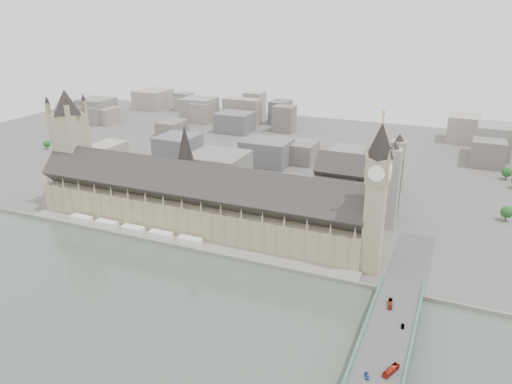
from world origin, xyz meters
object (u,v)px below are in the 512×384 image
at_px(red_bus_north, 390,304).
at_px(car_blue, 367,376).
at_px(red_bus_south, 391,370).
at_px(westminster_bridge, 381,363).
at_px(elizabeth_tower, 377,188).
at_px(victoria_tower, 71,143).
at_px(palace_of_westminster, 195,202).
at_px(westminster_abbey, 360,187).
at_px(car_silver, 403,326).

bearing_deg(red_bus_north, car_blue, -98.47).
relative_size(red_bus_south, car_blue, 2.32).
bearing_deg(westminster_bridge, elizabeth_tower, 104.11).
relative_size(victoria_tower, westminster_bridge, 0.31).
height_order(elizabeth_tower, red_bus_south, elizabeth_tower).
relative_size(victoria_tower, red_bus_south, 9.44).
height_order(palace_of_westminster, red_bus_north, palace_of_westminster).
xyz_separation_m(westminster_bridge, red_bus_north, (-3.01, 42.97, 6.44)).
bearing_deg(victoria_tower, westminster_bridge, -21.78).
distance_m(palace_of_westminster, elizabeth_tower, 142.94).
relative_size(westminster_abbey, red_bus_north, 7.20).
bearing_deg(red_bus_south, palace_of_westminster, 168.25).
bearing_deg(victoria_tower, red_bus_north, -14.09).
bearing_deg(red_bus_north, elizabeth_tower, 103.79).
bearing_deg(car_blue, red_bus_north, 71.90).
height_order(elizabeth_tower, car_silver, elizabeth_tower).
height_order(red_bus_south, car_silver, red_bus_south).
relative_size(palace_of_westminster, victoria_tower, 2.65).
bearing_deg(red_bus_north, westminster_abbey, 101.02).
height_order(red_bus_south, car_blue, red_bus_south).
height_order(westminster_bridge, red_bus_south, red_bus_south).
xyz_separation_m(westminster_bridge, car_silver, (6.05, 25.67, 5.80)).
bearing_deg(red_bus_south, elizabeth_tower, 129.09).
bearing_deg(victoria_tower, red_bus_south, -23.27).
distance_m(elizabeth_tower, westminster_abbey, 96.91).
bearing_deg(car_silver, car_blue, -108.18).
relative_size(elizabeth_tower, westminster_bridge, 0.33).
relative_size(red_bus_south, car_silver, 2.58).
relative_size(westminster_bridge, westminster_abbey, 4.78).
bearing_deg(car_silver, westminster_bridge, -109.08).
distance_m(palace_of_westminster, car_silver, 187.16).
bearing_deg(elizabeth_tower, palace_of_westminster, 175.15).
xyz_separation_m(westminster_abbey, car_blue, (47.55, -200.54, -14.05)).
height_order(palace_of_westminster, westminster_abbey, westminster_abbey).
bearing_deg(car_silver, westminster_abbey, 104.20).
xyz_separation_m(palace_of_westminster, elizabeth_tower, (138.00, -11.70, 35.38)).
height_order(red_bus_north, red_bus_south, red_bus_south).
bearing_deg(palace_of_westminster, red_bus_north, -22.00).
xyz_separation_m(palace_of_westminster, westminster_bridge, (162.00, -107.20, -17.58)).
distance_m(westminster_bridge, red_bus_south, 14.24).
height_order(westminster_abbey, car_blue, westminster_abbey).
bearing_deg(westminster_bridge, westminster_abbey, 105.64).
xyz_separation_m(red_bus_north, red_bus_south, (8.88, -54.13, 0.16)).
xyz_separation_m(westminster_abbey, car_silver, (57.13, -156.83, -14.15)).
bearing_deg(red_bus_south, westminster_bridge, 141.18).
xyz_separation_m(car_blue, car_silver, (9.58, 43.72, -0.10)).
bearing_deg(westminster_abbey, car_blue, -76.66).
height_order(victoria_tower, westminster_bridge, victoria_tower).
height_order(elizabeth_tower, red_bus_north, elizabeth_tower).
bearing_deg(westminster_abbey, elizabeth_tower, -72.71).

